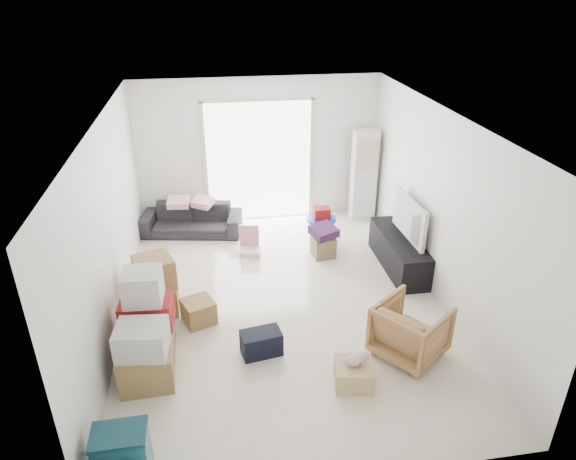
# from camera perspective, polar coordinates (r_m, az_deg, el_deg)

# --- Properties ---
(room_shell) EXTENTS (4.98, 6.48, 3.18)m
(room_shell) POSITION_cam_1_polar(r_m,az_deg,el_deg) (6.89, -0.62, 1.27)
(room_shell) COLOR silver
(room_shell) RESTS_ON ground
(sliding_door) EXTENTS (2.10, 0.04, 2.33)m
(sliding_door) POSITION_cam_1_polar(r_m,az_deg,el_deg) (9.68, -3.25, 8.14)
(sliding_door) COLOR white
(sliding_door) RESTS_ON room_shell
(ac_tower) EXTENTS (0.45, 0.30, 1.75)m
(ac_tower) POSITION_cam_1_polar(r_m,az_deg,el_deg) (9.87, 8.40, 6.01)
(ac_tower) COLOR silver
(ac_tower) RESTS_ON room_shell
(tv_console) EXTENTS (0.49, 1.62, 0.54)m
(tv_console) POSITION_cam_1_polar(r_m,az_deg,el_deg) (8.47, 12.20, -2.43)
(tv_console) COLOR black
(tv_console) RESTS_ON room_shell
(television) EXTENTS (0.70, 1.17, 0.15)m
(television) POSITION_cam_1_polar(r_m,az_deg,el_deg) (8.32, 12.42, -0.35)
(television) COLOR black
(television) RESTS_ON tv_console
(sofa) EXTENTS (1.86, 0.83, 0.70)m
(sofa) POSITION_cam_1_polar(r_m,az_deg,el_deg) (9.53, -10.71, 1.62)
(sofa) COLOR #2A292F
(sofa) RESTS_ON room_shell
(pillow_left) EXTENTS (0.43, 0.36, 0.13)m
(pillow_left) POSITION_cam_1_polar(r_m,az_deg,el_deg) (9.40, -12.17, 3.89)
(pillow_left) COLOR #D39AA3
(pillow_left) RESTS_ON sofa
(pillow_right) EXTENTS (0.41, 0.39, 0.11)m
(pillow_right) POSITION_cam_1_polar(r_m,az_deg,el_deg) (9.32, -9.52, 3.88)
(pillow_right) COLOR #D39AA3
(pillow_right) RESTS_ON sofa
(armchair) EXTENTS (1.04, 1.05, 0.79)m
(armchair) POSITION_cam_1_polar(r_m,az_deg,el_deg) (6.59, 13.50, -10.55)
(armchair) COLOR tan
(armchair) RESTS_ON room_shell
(storage_bins) EXTENTS (0.51, 0.36, 0.58)m
(storage_bins) POSITION_cam_1_polar(r_m,az_deg,el_deg) (5.42, -17.91, -22.72)
(storage_bins) COLOR #154755
(storage_bins) RESTS_ON room_shell
(box_stack_a) EXTENTS (0.63, 0.53, 0.81)m
(box_stack_a) POSITION_cam_1_polar(r_m,az_deg,el_deg) (6.23, -15.64, -13.42)
(box_stack_a) COLOR olive
(box_stack_a) RESTS_ON room_shell
(box_stack_b) EXTENTS (0.66, 0.59, 1.18)m
(box_stack_b) POSITION_cam_1_polar(r_m,az_deg,el_deg) (6.59, -15.35, -9.50)
(box_stack_b) COLOR olive
(box_stack_b) RESTS_ON room_shell
(box_stack_c) EXTENTS (0.63, 0.63, 0.85)m
(box_stack_c) POSITION_cam_1_polar(r_m,az_deg,el_deg) (7.39, -14.45, -6.02)
(box_stack_c) COLOR olive
(box_stack_c) RESTS_ON room_shell
(loose_box) EXTENTS (0.51, 0.51, 0.33)m
(loose_box) POSITION_cam_1_polar(r_m,az_deg,el_deg) (7.20, -9.91, -8.89)
(loose_box) COLOR olive
(loose_box) RESTS_ON room_shell
(duffel_bag) EXTENTS (0.54, 0.37, 0.32)m
(duffel_bag) POSITION_cam_1_polar(r_m,az_deg,el_deg) (6.58, -2.99, -12.41)
(duffel_bag) COLOR black
(duffel_bag) RESTS_ON room_shell
(ottoman) EXTENTS (0.39, 0.39, 0.36)m
(ottoman) POSITION_cam_1_polar(r_m,az_deg,el_deg) (8.68, 3.94, -1.80)
(ottoman) COLOR olive
(ottoman) RESTS_ON room_shell
(blanket) EXTENTS (0.50, 0.50, 0.14)m
(blanket) POSITION_cam_1_polar(r_m,az_deg,el_deg) (8.57, 3.99, -0.34)
(blanket) COLOR #441E4B
(blanket) RESTS_ON ottoman
(kids_table) EXTENTS (0.52, 0.52, 0.65)m
(kids_table) POSITION_cam_1_polar(r_m,az_deg,el_deg) (9.03, 3.73, 1.41)
(kids_table) COLOR #1826C3
(kids_table) RESTS_ON room_shell
(toy_walker) EXTENTS (0.41, 0.37, 0.48)m
(toy_walker) POSITION_cam_1_polar(r_m,az_deg,el_deg) (8.80, -4.25, -1.72)
(toy_walker) COLOR silver
(toy_walker) RESTS_ON room_shell
(wood_crate) EXTENTS (0.48, 0.48, 0.28)m
(wood_crate) POSITION_cam_1_polar(r_m,az_deg,el_deg) (6.22, 7.23, -15.60)
(wood_crate) COLOR tan
(wood_crate) RESTS_ON room_shell
(plush_bunny) EXTENTS (0.31, 0.17, 0.15)m
(plush_bunny) POSITION_cam_1_polar(r_m,az_deg,el_deg) (6.09, 7.64, -14.05)
(plush_bunny) COLOR #B2ADA8
(plush_bunny) RESTS_ON wood_crate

